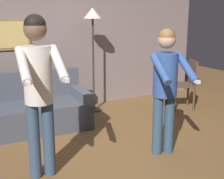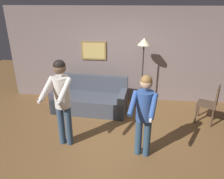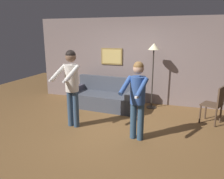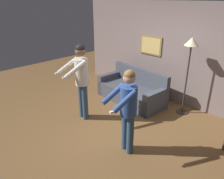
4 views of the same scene
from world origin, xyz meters
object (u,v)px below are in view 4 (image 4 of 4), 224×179
object	(u,v)px
torchiere_lamp	(190,52)
person_standing_right	(128,106)
couch	(132,91)
person_standing_left	(81,75)

from	to	relation	value
torchiere_lamp	person_standing_right	world-z (taller)	torchiere_lamp
couch	person_standing_left	xyz separation A→B (m)	(-0.21, -1.54, 0.81)
person_standing_left	person_standing_right	size ratio (longest dim) A/B	1.11
person_standing_right	person_standing_left	bearing A→B (deg)	173.25
couch	person_standing_right	bearing A→B (deg)	-52.49
couch	person_standing_right	distance (m)	2.28
torchiere_lamp	person_standing_left	distance (m)	2.51
torchiere_lamp	person_standing_left	world-z (taller)	torchiere_lamp
couch	person_standing_left	size ratio (longest dim) A/B	1.11
torchiere_lamp	person_standing_left	size ratio (longest dim) A/B	1.05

